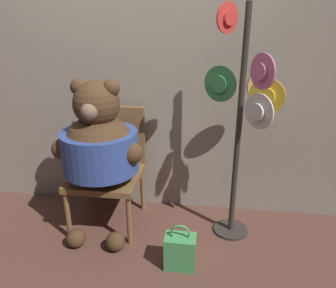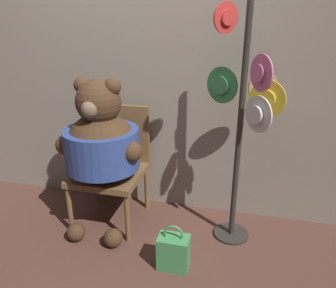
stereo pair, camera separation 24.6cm
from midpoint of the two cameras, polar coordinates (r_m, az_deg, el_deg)
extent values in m
plane|color=brown|center=(2.67, -10.45, -17.61)|extent=(14.00, 14.00, 0.00)
cube|color=gray|center=(2.85, -7.42, 10.49)|extent=(8.00, 0.10, 2.27)
cylinder|color=brown|center=(2.78, -19.55, -11.79)|extent=(0.04, 0.04, 0.41)
cylinder|color=brown|center=(2.60, -9.56, -13.13)|extent=(0.04, 0.04, 0.41)
cylinder|color=brown|center=(3.16, -15.58, -7.02)|extent=(0.04, 0.04, 0.41)
cylinder|color=brown|center=(3.01, -6.82, -7.84)|extent=(0.04, 0.04, 0.41)
cube|color=brown|center=(2.76, -13.28, -5.69)|extent=(0.55, 0.56, 0.05)
cube|color=brown|center=(2.88, -11.96, 1.57)|extent=(0.55, 0.04, 0.50)
sphere|color=#4C331E|center=(2.58, -14.43, -1.23)|extent=(0.57, 0.57, 0.57)
cylinder|color=#334C99|center=(2.58, -14.43, -1.23)|extent=(0.58, 0.58, 0.31)
sphere|color=#4C331E|center=(2.47, -15.21, 6.73)|extent=(0.34, 0.34, 0.34)
sphere|color=#4C331E|center=(2.49, -18.06, 9.39)|extent=(0.13, 0.13, 0.13)
sphere|color=#4C331E|center=(2.40, -12.82, 9.48)|extent=(0.13, 0.13, 0.13)
sphere|color=#7A604C|center=(2.34, -16.50, 5.41)|extent=(0.13, 0.13, 0.13)
sphere|color=#4C331E|center=(2.63, -20.54, -0.90)|extent=(0.16, 0.16, 0.16)
sphere|color=#4C331E|center=(2.42, -9.14, -1.61)|extent=(0.16, 0.16, 0.16)
sphere|color=#4C331E|center=(2.75, -18.33, -15.36)|extent=(0.15, 0.15, 0.15)
sphere|color=#4C331E|center=(2.64, -11.92, -16.36)|extent=(0.15, 0.15, 0.15)
cylinder|color=#332D28|center=(2.84, 8.31, -14.58)|extent=(0.28, 0.28, 0.02)
cylinder|color=#332D28|center=(2.44, 9.39, 2.23)|extent=(0.04, 0.04, 1.76)
cylinder|color=tan|center=(2.43, 12.97, 9.97)|extent=(0.20, 0.12, 0.22)
cylinder|color=tan|center=(2.43, 12.97, 9.97)|extent=(0.13, 0.11, 0.11)
cylinder|color=red|center=(2.16, 6.94, 21.00)|extent=(0.14, 0.14, 0.19)
cylinder|color=red|center=(2.16, 6.94, 21.00)|extent=(0.10, 0.10, 0.09)
cylinder|color=#D16693|center=(2.18, 12.99, 12.19)|extent=(0.14, 0.20, 0.23)
cylinder|color=#D16693|center=(2.18, 12.99, 12.19)|extent=(0.11, 0.12, 0.11)
cylinder|color=#3D9351|center=(2.44, 6.16, 10.32)|extent=(0.23, 0.15, 0.26)
cylinder|color=#3D9351|center=(2.44, 6.16, 10.32)|extent=(0.13, 0.11, 0.13)
cylinder|color=yellow|center=(2.30, 13.90, 8.02)|extent=(0.23, 0.12, 0.25)
cylinder|color=yellow|center=(2.30, 13.90, 8.02)|extent=(0.13, 0.10, 0.12)
cylinder|color=silver|center=(2.26, 12.58, 5.49)|extent=(0.17, 0.19, 0.25)
cylinder|color=silver|center=(2.26, 12.58, 5.49)|extent=(0.13, 0.13, 0.12)
cube|color=#479E56|center=(2.41, -0.93, -18.34)|extent=(0.22, 0.14, 0.25)
torus|color=#479E56|center=(2.32, -0.96, -15.40)|extent=(0.14, 0.02, 0.14)
camera|label=1|loc=(0.12, -92.86, -1.12)|focal=35.00mm
camera|label=2|loc=(0.12, 87.14, 1.12)|focal=35.00mm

